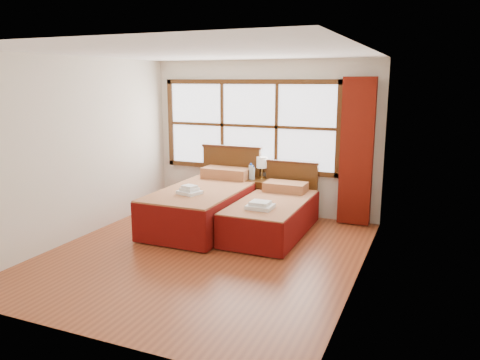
% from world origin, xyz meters
% --- Properties ---
extents(floor, '(4.50, 4.50, 0.00)m').
position_xyz_m(floor, '(0.00, 0.00, 0.00)').
color(floor, brown).
rests_on(floor, ground).
extents(ceiling, '(4.50, 4.50, 0.00)m').
position_xyz_m(ceiling, '(0.00, 0.00, 2.60)').
color(ceiling, white).
rests_on(ceiling, wall_back).
extents(wall_back, '(4.00, 0.00, 4.00)m').
position_xyz_m(wall_back, '(0.00, 2.25, 1.30)').
color(wall_back, silver).
rests_on(wall_back, floor).
extents(wall_left, '(0.00, 4.50, 4.50)m').
position_xyz_m(wall_left, '(-2.00, 0.00, 1.30)').
color(wall_left, silver).
rests_on(wall_left, floor).
extents(wall_right, '(0.00, 4.50, 4.50)m').
position_xyz_m(wall_right, '(2.00, 0.00, 1.30)').
color(wall_right, silver).
rests_on(wall_right, floor).
extents(window, '(3.16, 0.06, 1.56)m').
position_xyz_m(window, '(-0.25, 2.21, 1.50)').
color(window, white).
rests_on(window, wall_back).
extents(curtain, '(0.50, 0.16, 2.30)m').
position_xyz_m(curtain, '(1.60, 2.11, 1.17)').
color(curtain, maroon).
rests_on(curtain, wall_back).
extents(bed_left, '(1.18, 2.29, 1.15)m').
position_xyz_m(bed_left, '(-0.55, 1.20, 0.35)').
color(bed_left, '#3F1D0D').
rests_on(bed_left, floor).
extents(bed_right, '(0.99, 2.01, 0.95)m').
position_xyz_m(bed_right, '(0.55, 1.20, 0.29)').
color(bed_right, '#3F1D0D').
rests_on(bed_right, floor).
extents(nightstand, '(0.47, 0.46, 0.63)m').
position_xyz_m(nightstand, '(-0.06, 1.99, 0.31)').
color(nightstand, '#4C2A10').
rests_on(nightstand, floor).
extents(towels_left, '(0.37, 0.35, 0.13)m').
position_xyz_m(towels_left, '(-0.58, 0.67, 0.67)').
color(towels_left, white).
rests_on(towels_left, bed_left).
extents(towels_right, '(0.36, 0.31, 0.10)m').
position_xyz_m(towels_right, '(0.54, 0.68, 0.55)').
color(towels_right, white).
rests_on(towels_right, bed_right).
extents(lamp, '(0.19, 0.19, 0.37)m').
position_xyz_m(lamp, '(0.02, 2.14, 0.89)').
color(lamp, gold).
rests_on(lamp, nightstand).
extents(bottle_near, '(0.07, 0.07, 0.28)m').
position_xyz_m(bottle_near, '(-0.11, 1.95, 0.75)').
color(bottle_near, silver).
rests_on(bottle_near, nightstand).
extents(bottle_far, '(0.06, 0.06, 0.24)m').
position_xyz_m(bottle_far, '(-0.07, 1.97, 0.73)').
color(bottle_far, silver).
rests_on(bottle_far, nightstand).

